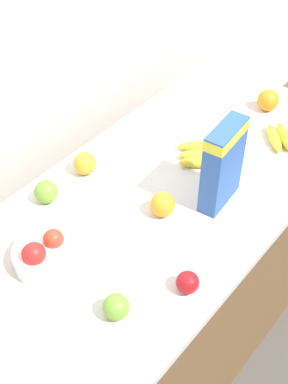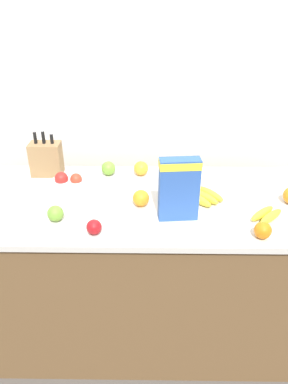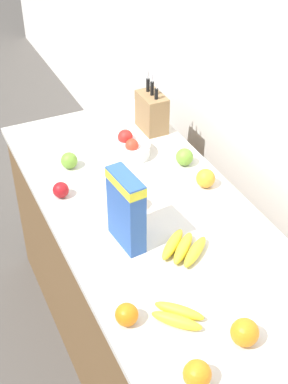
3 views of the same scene
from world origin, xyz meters
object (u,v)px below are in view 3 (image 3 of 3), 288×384
Objects in this scene: fruit_bowl at (128,148)px; orange_back_center at (245,332)px; orange_front_left at (206,178)px; banana_bunch_right at (184,248)px; orange_front_right at (197,374)px; apple_rear at (61,190)px; banana_bunch_left at (178,316)px; orange_mid_left at (134,200)px; cereal_box at (126,207)px; orange_mid_right at (127,315)px; apple_by_knife_block at (69,161)px; knife_block at (152,112)px; apple_rightmost at (185,157)px.

fruit_bowl is 1.14m from orange_back_center.
banana_bunch_right is at bearing -41.03° from orange_front_left.
banana_bunch_right is at bearing 155.20° from orange_front_right.
orange_front_left reaches higher than apple_rear.
apple_rear is at bearing -170.55° from banana_bunch_left.
fruit_bowl is at bearing 159.33° from orange_mid_left.
fruit_bowl reaches higher than apple_rear.
fruit_bowl is 0.70m from banana_bunch_right.
orange_back_center reaches higher than orange_front_right.
fruit_bowl is 1.13× the size of banana_bunch_left.
orange_front_left is 1.00× the size of orange_mid_left.
cereal_box is at bearing -68.01° from orange_front_left.
orange_mid_left is at bearing -177.59° from orange_back_center.
orange_front_left is 1.09× the size of orange_mid_right.
apple_rear is 0.32m from orange_mid_left.
apple_by_knife_block is at bearing -164.38° from banana_bunch_right.
banana_bunch_left is at bearing 68.29° from orange_mid_right.
cereal_box reaches higher than orange_mid_right.
orange_back_center is at bearing -22.22° from orange_front_left.
orange_front_right and orange_mid_left have the same top height.
orange_mid_left reaches higher than banana_bunch_right.
knife_block reaches higher than orange_front_left.
apple_by_knife_block is (-0.98, -0.03, 0.02)m from banana_bunch_left.
cereal_box is 3.96× the size of apple_by_knife_block.
orange_front_right is (1.21, -0.03, 0.00)m from apple_by_knife_block.
apple_rightmost is (0.19, 0.20, 0.00)m from fruit_bowl.
orange_back_center is at bearing 8.56° from apple_by_knife_block.
banana_bunch_right is at bearing 147.96° from banana_bunch_left.
apple_rear is (-0.79, -0.13, 0.01)m from banana_bunch_left.
fruit_bowl is 2.59× the size of apple_rightmost.
apple_rightmost reaches higher than apple_rear.
apple_by_knife_block is at bearing -178.31° from banana_bunch_left.
fruit_bowl is at bearing -133.35° from apple_rightmost.
banana_bunch_left is 0.16m from orange_mid_right.
orange_mid_left is at bearing 168.14° from orange_front_right.
cereal_box reaches higher than banana_bunch_right.
cereal_box is at bearing 174.25° from orange_front_right.
orange_back_center is at bearing 16.09° from apple_rear.
banana_bunch_right is 0.32m from orange_mid_left.
orange_mid_right is 0.91× the size of orange_mid_left.
knife_block reaches higher than orange_mid_left.
knife_block is 1.43× the size of fruit_bowl.
banana_bunch_right is (0.87, -0.29, -0.08)m from knife_block.
apple_rear is (0.18, -0.39, -0.00)m from fruit_bowl.
knife_block is at bearing 150.39° from orange_mid_right.
apple_rear is 0.82× the size of orange_mid_left.
orange_mid_left is (-0.53, 0.26, 0.00)m from orange_mid_right.
orange_mid_right reaches higher than apple_rear.
banana_bunch_left is 0.75m from orange_front_left.
apple_rightmost is 0.97× the size of orange_mid_left.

